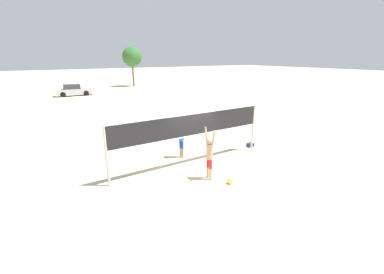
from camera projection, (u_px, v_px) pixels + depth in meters
ground_plane at (192, 164)px, 12.38m from camera, size 200.00×200.00×0.00m
volleyball_net at (192, 128)px, 11.83m from camera, size 8.00×0.10×2.53m
player_spiker at (210, 153)px, 10.59m from camera, size 0.28×0.72×2.23m
player_blocker at (181, 135)px, 12.89m from camera, size 0.28×0.72×2.26m
volleyball at (230, 181)px, 10.48m from camera, size 0.23×0.23×0.23m
gear_bag at (250, 145)px, 14.78m from camera, size 0.36×0.28×0.21m
parked_car_near at (74, 91)px, 33.52m from camera, size 4.58×2.13×1.46m
tree_left_cluster at (132, 57)px, 42.55m from camera, size 3.22×3.22×6.45m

